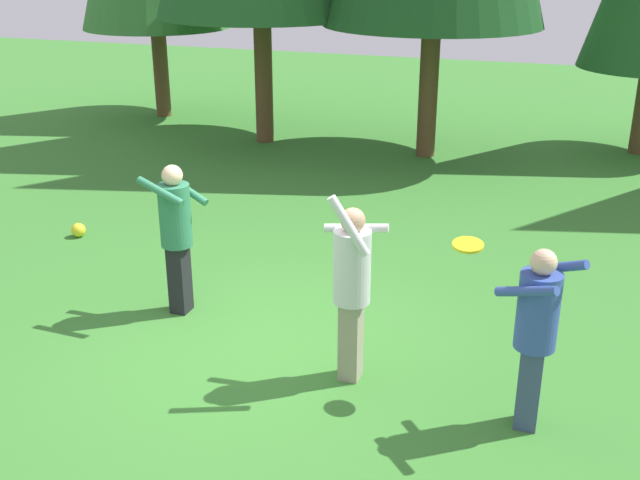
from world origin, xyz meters
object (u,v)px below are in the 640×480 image
(person_thrower, at_px, (352,280))
(person_bystander, at_px, (176,227))
(person_catcher, at_px, (536,325))
(frisbee, at_px, (468,245))
(ball_yellow, at_px, (78,230))

(person_thrower, bearing_deg, person_bystander, 155.19)
(person_thrower, distance_m, person_catcher, 1.66)
(person_catcher, relative_size, frisbee, 5.45)
(person_catcher, bearing_deg, ball_yellow, 7.97)
(person_bystander, xyz_separation_m, ball_yellow, (-2.44, 1.56, -0.90))
(person_thrower, height_order, ball_yellow, person_thrower)
(person_thrower, xyz_separation_m, frisbee, (0.99, 0.12, 0.42))
(person_thrower, relative_size, person_bystander, 1.11)
(person_catcher, bearing_deg, frisbee, -0.00)
(ball_yellow, bearing_deg, person_catcher, -22.00)
(person_thrower, xyz_separation_m, ball_yellow, (-4.62, 2.27, -0.91))
(frisbee, height_order, ball_yellow, frisbee)
(person_catcher, bearing_deg, person_thrower, 21.12)
(frisbee, bearing_deg, person_bystander, 169.30)
(person_thrower, relative_size, frisbee, 6.29)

